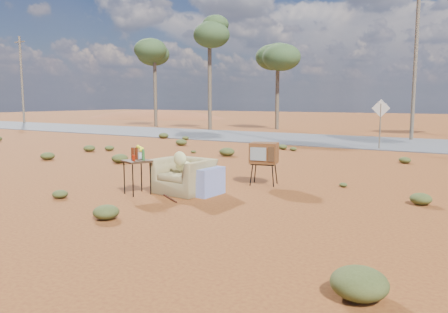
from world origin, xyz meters
The scene contains 14 objects.
ground centered at (0.00, 0.00, 0.00)m, with size 140.00×140.00×0.00m, color brown.
highway centered at (0.00, 15.00, 0.02)m, with size 140.00×7.00×0.04m, color #565659.
dirt_mound centered at (-30.00, 34.00, 0.00)m, with size 26.00×18.00×2.00m, color brown.
armchair centered at (-0.27, 0.23, 0.50)m, with size 1.48×0.92×1.06m.
tv_unit centered at (0.78, 2.04, 0.80)m, with size 0.78×0.68×1.08m.
side_table centered at (-1.21, -0.44, 0.81)m, with size 0.70×0.70×1.09m.
rusty_bar centered at (-0.49, -0.34, 0.02)m, with size 0.04×0.04×1.44m, color #491D13.
road_sign centered at (1.50, 12.00, 1.50)m, with size 0.78×0.06×2.19m.
eucalyptus_far_left centered at (-18.00, 20.00, 5.94)m, with size 3.20×3.20×7.10m.
eucalyptus_left centered at (-12.00, 19.00, 6.92)m, with size 3.20×3.20×8.10m.
eucalyptus_near_left centered at (-8.00, 22.00, 5.45)m, with size 3.20×3.20×6.60m.
utility_pole_west centered at (-32.00, 17.50, 4.15)m, with size 1.40×0.20×8.00m.
utility_pole_center centered at (2.00, 17.50, 4.15)m, with size 1.40×0.20×8.00m.
scrub_patch centered at (-0.82, 4.41, 0.14)m, with size 17.49×8.07×0.33m.
Camera 1 is at (5.63, -7.82, 2.13)m, focal length 35.00 mm.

